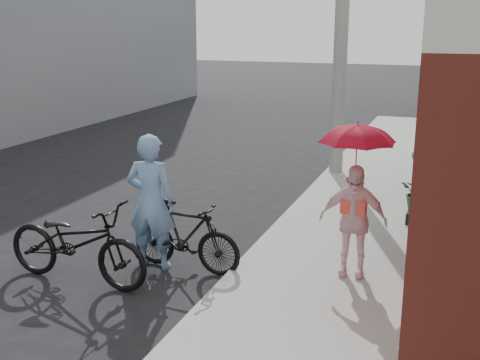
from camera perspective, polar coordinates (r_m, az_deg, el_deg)
The scene contains 11 objects.
ground at distance 7.84m, azimuth -8.17°, elevation -9.42°, with size 80.00×80.00×0.00m, color black.
sidewalk at distance 8.93m, azimuth 10.15°, elevation -5.97°, with size 2.20×24.00×0.12m, color #999994.
curb at distance 9.18m, azimuth 2.99°, elevation -5.16°, with size 0.12×24.00×0.12m, color #9E9E99.
utility_pole at distance 12.47m, azimuth 9.69°, elevation 16.06°, with size 0.28×0.28×7.00m, color #9E9E99.
officer at distance 7.95m, azimuth -8.41°, elevation -2.07°, with size 0.66×0.43×1.82m, color #6E98C4.
bike_left at distance 7.79m, azimuth -15.24°, elevation -5.74°, with size 0.71×2.02×1.06m, color black.
bike_right at distance 7.93m, azimuth -5.19°, elevation -5.33°, with size 0.44×1.57×0.95m, color black.
kimono_woman at distance 7.54m, azimuth 10.66°, elevation -3.78°, with size 0.83×0.34×1.41m, color #F9D1D5.
parasol at distance 7.26m, azimuth 11.07°, elevation 4.42°, with size 0.88×0.88×0.78m, color red.
planter at distance 9.85m, azimuth 16.55°, elevation -3.45°, with size 0.34×0.34×0.18m, color black.
potted_plant at distance 9.73m, azimuth 16.73°, elevation -1.16°, with size 0.57×0.50×0.64m, color #22562A.
Camera 1 is at (3.49, -6.24, 3.21)m, focal length 45.00 mm.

